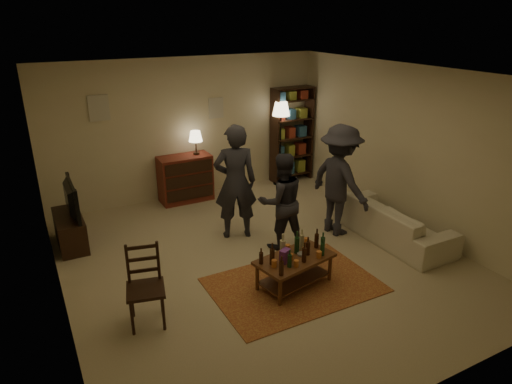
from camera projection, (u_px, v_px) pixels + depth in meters
floor at (262, 258)px, 6.84m from camera, size 6.00×6.00×0.00m
room_shell at (153, 108)px, 8.35m from camera, size 6.00×6.00×6.00m
rug at (294, 285)px, 6.17m from camera, size 2.20×1.50×0.01m
coffee_table at (295, 260)px, 6.03m from camera, size 1.13×0.76×0.76m
dining_chair at (145, 282)px, 5.29m from camera, size 0.52×0.52×1.00m
tv_stand at (69, 223)px, 7.12m from camera, size 0.40×1.00×1.06m
dresser at (186, 177)px, 8.82m from camera, size 1.00×0.50×1.36m
bookshelf at (292, 134)px, 9.73m from camera, size 0.90×0.34×2.02m
floor_lamp at (281, 115)px, 9.30m from camera, size 0.36×0.36×1.77m
sofa at (393, 221)px, 7.37m from camera, size 0.81×2.08×0.61m
person_left at (235, 182)px, 7.22m from camera, size 0.79×0.64×1.87m
person_right at (281, 201)px, 6.94m from camera, size 0.81×0.67×1.52m
person_by_sofa at (340, 181)px, 7.36m from camera, size 0.81×1.25×1.83m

